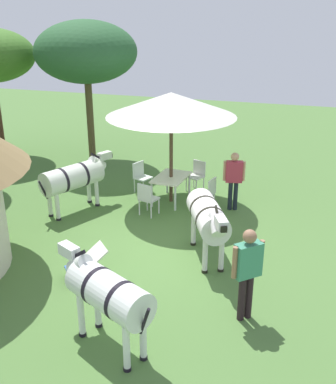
% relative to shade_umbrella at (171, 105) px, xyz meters
% --- Properties ---
extents(ground_plane, '(36.00, 36.00, 0.00)m').
position_rel_shade_umbrella_xyz_m(ground_plane, '(-2.68, -0.69, -2.76)').
color(ground_plane, '#4B7136').
extents(shade_umbrella, '(3.49, 3.49, 3.08)m').
position_rel_shade_umbrella_xyz_m(shade_umbrella, '(0.00, 0.00, 0.00)').
color(shade_umbrella, '#4E3826').
rests_on(shade_umbrella, ground_plane).
extents(patio_dining_table, '(1.31, 0.92, 0.74)m').
position_rel_shade_umbrella_xyz_m(patio_dining_table, '(-0.00, 0.00, -2.11)').
color(patio_dining_table, '#EDE7CC').
rests_on(patio_dining_table, ground_plane).
extents(patio_chair_near_lawn, '(0.52, 0.54, 0.90)m').
position_rel_shade_umbrella_xyz_m(patio_chair_near_lawn, '(-1.12, 0.32, -2.23)').
color(patio_chair_near_lawn, silver).
rests_on(patio_chair_near_lawn, ground_plane).
extents(patio_chair_west_end, '(0.52, 0.51, 0.90)m').
position_rel_shade_umbrella_xyz_m(patio_chair_west_end, '(-0.26, -1.13, -2.23)').
color(patio_chair_west_end, silver).
rests_on(patio_chair_west_end, ground_plane).
extents(patio_chair_near_hut, '(0.57, 0.58, 0.90)m').
position_rel_shade_umbrella_xyz_m(patio_chair_near_hut, '(1.05, -0.49, -2.23)').
color(patio_chair_near_hut, white).
rests_on(patio_chair_near_hut, ground_plane).
extents(patio_chair_east_end, '(0.57, 0.56, 0.90)m').
position_rel_shade_umbrella_xyz_m(patio_chair_east_end, '(0.45, 1.07, -2.23)').
color(patio_chair_east_end, silver).
rests_on(patio_chair_east_end, ground_plane).
extents(guest_beside_umbrella, '(0.29, 0.57, 1.62)m').
position_rel_shade_umbrella_xyz_m(guest_beside_umbrella, '(-0.06, -1.77, -1.78)').
color(guest_beside_umbrella, black).
rests_on(guest_beside_umbrella, ground_plane).
extents(standing_watcher, '(0.48, 0.49, 1.74)m').
position_rel_shade_umbrella_xyz_m(standing_watcher, '(-4.69, -2.78, -1.71)').
color(standing_watcher, black).
rests_on(standing_watcher, ground_plane).
extents(striped_lounge_chair, '(0.93, 0.94, 0.65)m').
position_rel_shade_umbrella_xyz_m(striped_lounge_chair, '(-4.33, 0.49, -2.50)').
color(striped_lounge_chair, '#3A68BC').
rests_on(striped_lounge_chair, ground_plane).
extents(zebra_nearest_camera, '(1.26, 1.99, 1.56)m').
position_rel_shade_umbrella_xyz_m(zebra_nearest_camera, '(-6.05, -0.79, -1.74)').
color(zebra_nearest_camera, silver).
rests_on(zebra_nearest_camera, ground_plane).
extents(zebra_by_umbrella, '(2.17, 1.32, 1.49)m').
position_rel_shade_umbrella_xyz_m(zebra_by_umbrella, '(-1.37, 2.28, -1.80)').
color(zebra_by_umbrella, silver).
rests_on(zebra_by_umbrella, ground_plane).
extents(zebra_toward_hut, '(2.10, 1.26, 1.54)m').
position_rel_shade_umbrella_xyz_m(zebra_toward_hut, '(-2.86, -1.69, -1.76)').
color(zebra_toward_hut, silver).
rests_on(zebra_toward_hut, ground_plane).
extents(acacia_tree_behind_hut, '(3.42, 3.42, 4.79)m').
position_rel_shade_umbrella_xyz_m(acacia_tree_behind_hut, '(2.81, 3.82, 0.99)').
color(acacia_tree_behind_hut, brown).
rests_on(acacia_tree_behind_hut, ground_plane).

